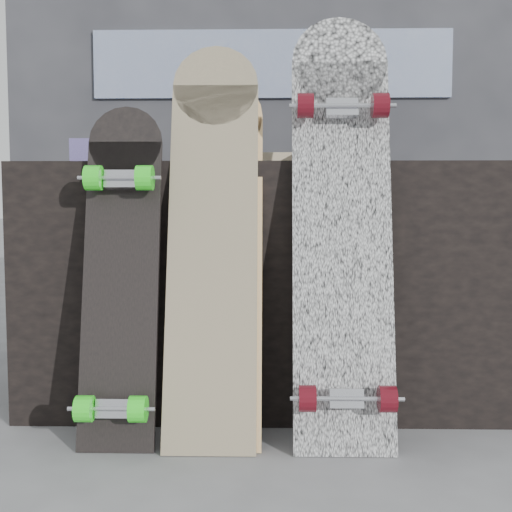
{
  "coord_description": "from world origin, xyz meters",
  "views": [
    {
      "loc": [
        -0.01,
        -1.68,
        0.67
      ],
      "look_at": [
        -0.05,
        0.2,
        0.52
      ],
      "focal_mm": 45.0,
      "sensor_mm": 36.0,
      "label": 1
    }
  ],
  "objects_px": {
    "longboard_cascadia": "(342,217)",
    "vendor_table": "(272,284)",
    "longboard_geisha": "(220,245)",
    "skateboard_dark": "(120,269)",
    "longboard_celtic": "(213,225)"
  },
  "relations": [
    {
      "from": "longboard_geisha",
      "to": "longboard_cascadia",
      "type": "distance_m",
      "value": 0.36
    },
    {
      "from": "longboard_geisha",
      "to": "skateboard_dark",
      "type": "bearing_deg",
      "value": -167.37
    },
    {
      "from": "skateboard_dark",
      "to": "vendor_table",
      "type": "bearing_deg",
      "value": 43.67
    },
    {
      "from": "longboard_geisha",
      "to": "longboard_celtic",
      "type": "relative_size",
      "value": 0.91
    },
    {
      "from": "skateboard_dark",
      "to": "longboard_geisha",
      "type": "bearing_deg",
      "value": 12.63
    },
    {
      "from": "vendor_table",
      "to": "skateboard_dark",
      "type": "xyz_separation_m",
      "value": [
        -0.43,
        -0.41,
        0.09
      ]
    },
    {
      "from": "longboard_celtic",
      "to": "vendor_table",
      "type": "bearing_deg",
      "value": 63.64
    },
    {
      "from": "vendor_table",
      "to": "skateboard_dark",
      "type": "height_order",
      "value": "skateboard_dark"
    },
    {
      "from": "longboard_geisha",
      "to": "vendor_table",
      "type": "bearing_deg",
      "value": 66.44
    },
    {
      "from": "vendor_table",
      "to": "longboard_geisha",
      "type": "xyz_separation_m",
      "value": [
        -0.15,
        -0.35,
        0.16
      ]
    },
    {
      "from": "vendor_table",
      "to": "skateboard_dark",
      "type": "bearing_deg",
      "value": -136.33
    },
    {
      "from": "longboard_geisha",
      "to": "longboard_cascadia",
      "type": "relative_size",
      "value": 0.86
    },
    {
      "from": "longboard_cascadia",
      "to": "skateboard_dark",
      "type": "height_order",
      "value": "longboard_cascadia"
    },
    {
      "from": "longboard_geisha",
      "to": "longboard_cascadia",
      "type": "height_order",
      "value": "longboard_cascadia"
    },
    {
      "from": "longboard_cascadia",
      "to": "vendor_table",
      "type": "bearing_deg",
      "value": 117.23
    }
  ]
}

